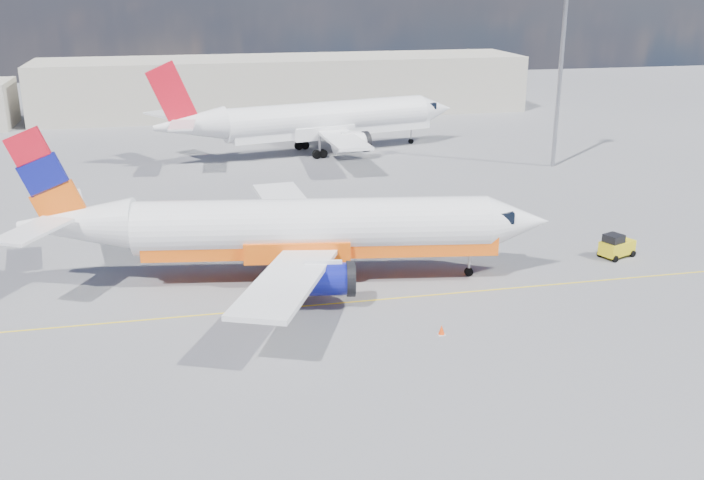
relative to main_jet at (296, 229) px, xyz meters
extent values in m
plane|color=slate|center=(3.42, -7.45, -3.48)|extent=(240.00, 240.00, 0.00)
cube|color=yellow|center=(3.42, -4.45, -3.48)|extent=(70.00, 0.15, 0.01)
cube|color=#B5AF9C|center=(8.42, 67.55, 0.52)|extent=(70.00, 14.00, 8.00)
cylinder|color=white|center=(1.07, -0.17, 0.23)|extent=(22.98, 7.01, 3.51)
cone|color=white|center=(14.33, -2.26, 0.23)|extent=(4.63, 4.11, 3.51)
cone|color=white|center=(-13.71, 2.16, 0.60)|extent=(7.66, 4.42, 3.33)
cube|color=black|center=(12.90, -2.04, 0.80)|extent=(2.10, 2.62, 0.72)
cube|color=#FA5E0F|center=(1.58, -0.25, -0.95)|extent=(22.88, 6.40, 1.24)
cube|color=white|center=(0.67, 7.21, -0.70)|extent=(4.38, 12.63, 0.83)
cube|color=white|center=(-1.58, -7.06, -0.70)|extent=(7.88, 12.69, 0.83)
cylinder|color=navy|center=(2.31, 4.34, -1.68)|extent=(3.98, 2.52, 1.96)
cylinder|color=navy|center=(0.86, -4.84, -1.68)|extent=(3.98, 2.52, 1.96)
cylinder|color=black|center=(3.94, 4.08, -1.68)|extent=(0.85, 2.22, 2.17)
cylinder|color=black|center=(2.49, -5.10, -1.68)|extent=(0.85, 2.22, 2.17)
cube|color=#FA5E0F|center=(-15.24, 2.41, 3.74)|extent=(4.83, 1.06, 6.44)
cube|color=white|center=(-14.73, 5.67, 1.27)|extent=(3.05, 5.45, 0.19)
cube|color=white|center=(-15.76, -0.86, 1.27)|extent=(4.36, 5.63, 0.19)
cylinder|color=#9899A0|center=(11.27, -1.78, -2.19)|extent=(0.21, 0.21, 2.17)
cylinder|color=black|center=(11.27, -1.78, -3.19)|extent=(0.61, 0.33, 0.58)
cylinder|color=black|center=(-0.58, 2.60, -3.02)|extent=(0.98, 0.53, 0.93)
cylinder|color=black|center=(-1.35, -2.29, -3.02)|extent=(0.98, 0.53, 0.93)
cylinder|color=white|center=(9.46, 38.77, 0.43)|extent=(24.14, 9.13, 3.70)
cone|color=white|center=(23.22, 42.04, 0.43)|extent=(5.09, 4.60, 3.70)
cone|color=white|center=(-5.88, 35.13, 0.81)|extent=(8.22, 5.18, 3.51)
cube|color=black|center=(21.74, 41.69, 1.03)|extent=(2.38, 2.86, 0.76)
cube|color=white|center=(9.99, 38.90, -0.82)|extent=(23.99, 8.49, 1.31)
cube|color=white|center=(6.12, 45.81, -0.55)|extent=(9.09, 13.19, 0.87)
cube|color=white|center=(9.63, 30.99, -0.55)|extent=(3.63, 13.09, 0.87)
cylinder|color=white|center=(8.86, 43.66, -1.58)|extent=(4.29, 2.92, 2.07)
cylinder|color=white|center=(11.12, 34.14, -1.58)|extent=(4.29, 2.92, 2.07)
cylinder|color=black|center=(10.55, 44.06, -1.58)|extent=(1.06, 2.35, 2.28)
cylinder|color=black|center=(12.81, 34.54, -1.58)|extent=(1.06, 2.35, 2.28)
cube|color=red|center=(-7.47, 34.75, 4.13)|extent=(5.04, 1.50, 6.79)
cube|color=white|center=(-8.27, 38.14, 1.52)|extent=(4.87, 5.89, 0.20)
cube|color=white|center=(-6.67, 31.37, 1.52)|extent=(2.83, 5.61, 0.20)
cylinder|color=#9899A0|center=(20.04, 41.29, -2.12)|extent=(0.24, 0.24, 2.28)
cylinder|color=black|center=(20.04, 41.29, -3.18)|extent=(0.65, 0.39, 0.61)
cylinder|color=black|center=(6.74, 40.81, -2.99)|extent=(1.05, 0.63, 0.98)
cylinder|color=black|center=(7.95, 35.73, -2.99)|extent=(1.05, 0.63, 0.98)
cylinder|color=black|center=(21.72, -0.23, -3.24)|extent=(0.51, 0.35, 0.48)
cylinder|color=black|center=(22.22, -1.47, -3.24)|extent=(0.51, 0.35, 0.48)
cylinder|color=black|center=(23.49, 0.48, -3.24)|extent=(0.51, 0.35, 0.48)
cylinder|color=black|center=(23.99, -0.76, -3.24)|extent=(0.51, 0.35, 0.48)
cube|color=yellow|center=(22.85, -0.50, -2.77)|extent=(2.80, 2.16, 0.95)
cube|color=black|center=(22.41, -0.67, -2.00)|extent=(1.49, 1.49, 0.57)
cube|color=white|center=(6.58, -10.05, -3.46)|extent=(0.42, 0.42, 0.04)
cone|color=#FF420A|center=(6.58, -10.05, -3.17)|extent=(0.35, 0.35, 0.54)
cylinder|color=#9899A0|center=(31.31, 26.73, 6.48)|extent=(0.44, 0.44, 19.92)
camera|label=1|loc=(-6.84, -47.73, 15.36)|focal=40.00mm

